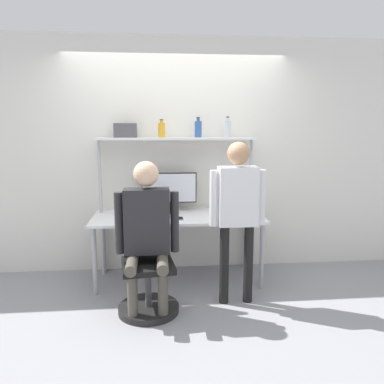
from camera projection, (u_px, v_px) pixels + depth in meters
The scene contains 14 objects.
ground_plane at pixel (180, 294), 3.83m from camera, with size 12.00×12.00×0.00m, color gray.
wall_back at pixel (176, 156), 4.39m from camera, with size 8.00×0.06×2.70m.
desk at pixel (178, 221), 4.11m from camera, with size 1.84×0.75×0.73m.
shelf_unit at pixel (177, 155), 4.20m from camera, with size 1.75×0.30×1.58m.
monitor at pixel (169, 190), 4.24m from camera, with size 0.62×0.21×0.45m.
laptop at pixel (153, 212), 3.95m from camera, with size 0.32×0.24×0.23m.
cell_phone at pixel (180, 219), 3.93m from camera, with size 0.07×0.15×0.01m.
office_chair at pixel (148, 281), 3.46m from camera, with size 0.56×0.56×0.93m.
person_seated at pixel (147, 225), 3.32m from camera, with size 0.57×0.47×1.39m.
person_standing at pixel (238, 204), 3.50m from camera, with size 0.53×0.21×1.56m.
bottle_amber at pixel (162, 130), 4.14m from camera, with size 0.08×0.08×0.20m.
bottle_blue at pixel (198, 129), 4.17m from camera, with size 0.08×0.08×0.22m.
bottle_clear at pixel (228, 128), 4.20m from camera, with size 0.07×0.07×0.23m.
storage_box at pixel (125, 130), 4.10m from camera, with size 0.24×0.17×0.15m.
Camera 1 is at (-0.21, -3.60, 1.67)m, focal length 35.00 mm.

